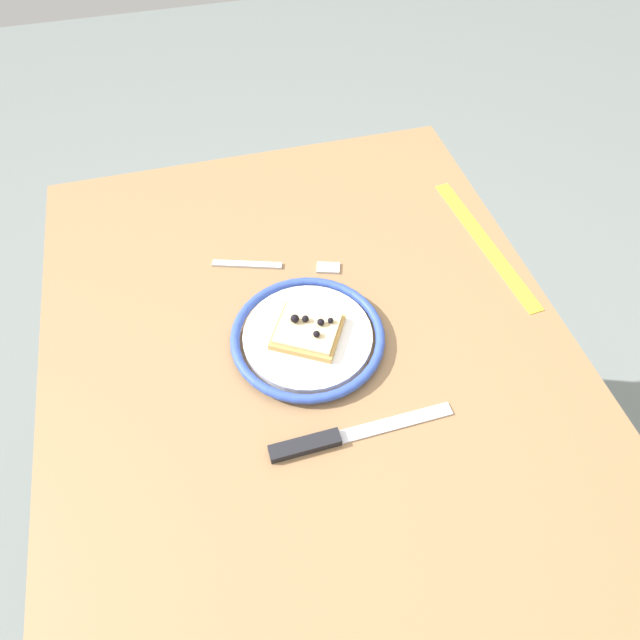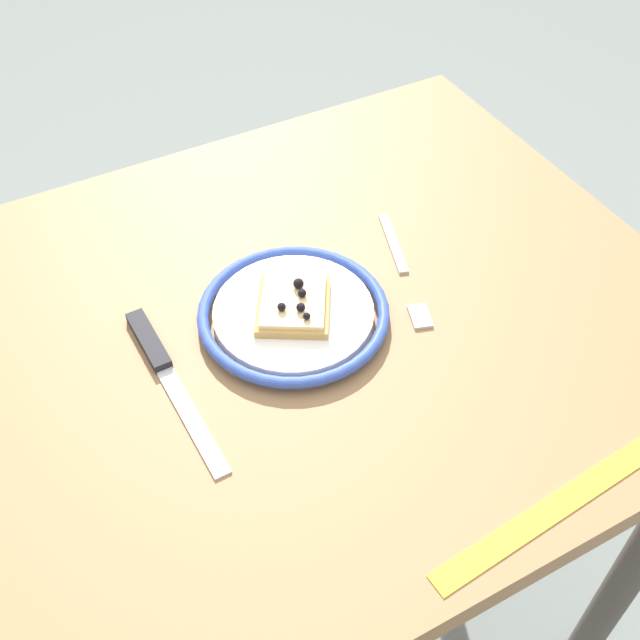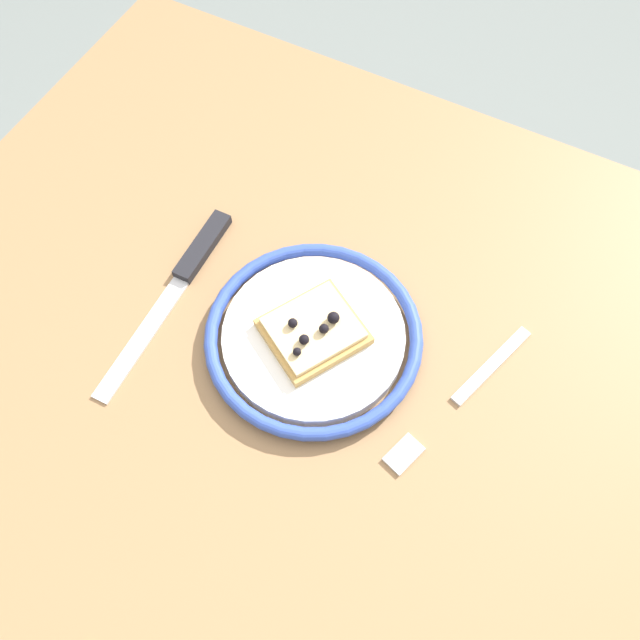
# 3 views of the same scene
# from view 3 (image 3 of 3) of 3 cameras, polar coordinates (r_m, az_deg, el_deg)

# --- Properties ---
(ground_plane) EXTENTS (6.00, 6.00, 0.00)m
(ground_plane) POSITION_cam_3_polar(r_m,az_deg,el_deg) (1.42, -0.27, -15.65)
(ground_plane) COLOR slate
(dining_table) EXTENTS (0.91, 0.74, 0.77)m
(dining_table) POSITION_cam_3_polar(r_m,az_deg,el_deg) (0.79, -0.46, -5.42)
(dining_table) COLOR #936D47
(dining_table) RESTS_ON ground_plane
(plate) EXTENTS (0.22, 0.22, 0.02)m
(plate) POSITION_cam_3_polar(r_m,az_deg,el_deg) (0.68, -0.69, -1.22)
(plate) COLOR white
(plate) RESTS_ON dining_table
(pizza_slice_near) EXTENTS (0.11, 0.12, 0.03)m
(pizza_slice_near) POSITION_cam_3_polar(r_m,az_deg,el_deg) (0.66, -0.81, -1.11)
(pizza_slice_near) COLOR tan
(pizza_slice_near) RESTS_ON plate
(knife) EXTENTS (0.02, 0.24, 0.01)m
(knife) POSITION_cam_3_polar(r_m,az_deg,el_deg) (0.74, -11.03, 4.11)
(knife) COLOR silver
(knife) RESTS_ON dining_table
(fork) EXTENTS (0.08, 0.20, 0.00)m
(fork) POSITION_cam_3_polar(r_m,az_deg,el_deg) (0.67, 11.58, -6.34)
(fork) COLOR #BBBBBB
(fork) RESTS_ON dining_table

